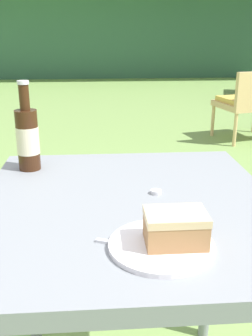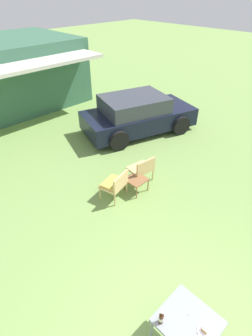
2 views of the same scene
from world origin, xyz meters
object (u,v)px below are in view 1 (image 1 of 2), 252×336
(cake_on_plate, at_px, (170,235))
(cola_bottle_near, at_px, (28,137))
(wicker_chair_cushioned, at_px, (251,100))
(patio_table, at_px, (129,231))

(cake_on_plate, distance_m, cola_bottle_near, 0.59)
(wicker_chair_cushioned, height_order, cola_bottle_near, cola_bottle_near)
(wicker_chair_cushioned, xyz_separation_m, cola_bottle_near, (-1.82, -2.90, 0.41))
(patio_table, height_order, cola_bottle_near, cola_bottle_near)
(patio_table, relative_size, cola_bottle_near, 2.98)
(wicker_chair_cushioned, relative_size, cake_on_plate, 3.65)
(cola_bottle_near, bearing_deg, patio_table, -42.72)
(wicker_chair_cushioned, distance_m, cake_on_plate, 3.70)
(wicker_chair_cushioned, height_order, cake_on_plate, cake_on_plate)
(wicker_chair_cushioned, bearing_deg, cake_on_plate, 52.55)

